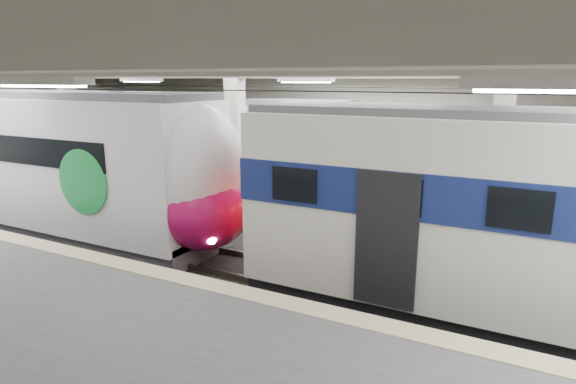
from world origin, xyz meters
The scene contains 3 objects.
station_hall centered at (0.00, -1.74, 3.24)m, with size 36.00×24.00×5.75m.
modern_emu centered at (-7.36, 0.00, 2.26)m, with size 14.35×2.96×4.60m.
far_train centered at (-6.63, 5.50, 2.19)m, with size 13.22×2.97×4.24m.
Camera 1 is at (5.79, -10.21, 4.98)m, focal length 30.00 mm.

